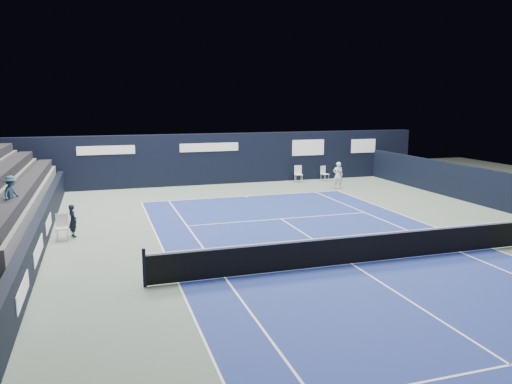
# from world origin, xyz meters

# --- Properties ---
(ground) EXTENTS (48.00, 48.00, 0.00)m
(ground) POSITION_xyz_m (0.00, 2.00, 0.00)
(ground) COLOR #57685D
(ground) RESTS_ON ground
(court_surface) EXTENTS (10.97, 23.77, 0.01)m
(court_surface) POSITION_xyz_m (0.00, 0.00, 0.00)
(court_surface) COLOR navy
(court_surface) RESTS_ON ground
(enclosure_wall_right) EXTENTS (0.30, 22.00, 1.80)m
(enclosure_wall_right) POSITION_xyz_m (10.50, 6.00, 0.90)
(enclosure_wall_right) COLOR black
(enclosure_wall_right) RESTS_ON ground
(folding_chair_back_a) EXTENTS (0.55, 0.53, 1.05)m
(folding_chair_back_a) POSITION_xyz_m (4.56, 15.51, 0.60)
(folding_chair_back_a) COLOR silver
(folding_chair_back_a) RESTS_ON ground
(folding_chair_back_b) EXTENTS (0.53, 0.52, 0.95)m
(folding_chair_back_b) POSITION_xyz_m (6.33, 15.48, 0.54)
(folding_chair_back_b) COLOR silver
(folding_chair_back_b) RESTS_ON ground
(line_judge_chair) EXTENTS (0.45, 0.44, 0.97)m
(line_judge_chair) POSITION_xyz_m (-8.86, 5.79, 0.55)
(line_judge_chair) COLOR silver
(line_judge_chair) RESTS_ON ground
(line_judge) EXTENTS (0.46, 0.54, 1.25)m
(line_judge) POSITION_xyz_m (-8.49, 6.08, 0.63)
(line_judge) COLOR black
(line_judge) RESTS_ON ground
(court_markings) EXTENTS (11.03, 23.83, 0.00)m
(court_markings) POSITION_xyz_m (0.00, 0.00, 0.01)
(court_markings) COLOR white
(court_markings) RESTS_ON court_surface
(tennis_net) EXTENTS (12.90, 0.10, 1.10)m
(tennis_net) POSITION_xyz_m (0.00, 0.00, 0.51)
(tennis_net) COLOR black
(tennis_net) RESTS_ON ground
(back_sponsor_wall) EXTENTS (26.00, 0.63, 3.10)m
(back_sponsor_wall) POSITION_xyz_m (0.01, 16.50, 1.55)
(back_sponsor_wall) COLOR black
(back_sponsor_wall) RESTS_ON ground
(side_barrier_left) EXTENTS (0.33, 22.00, 1.20)m
(side_barrier_left) POSITION_xyz_m (-9.50, 5.97, 0.60)
(side_barrier_left) COLOR black
(side_barrier_left) RESTS_ON ground
(tennis_player) EXTENTS (0.66, 0.88, 1.57)m
(tennis_player) POSITION_xyz_m (5.87, 12.62, 0.79)
(tennis_player) COLOR white
(tennis_player) RESTS_ON ground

